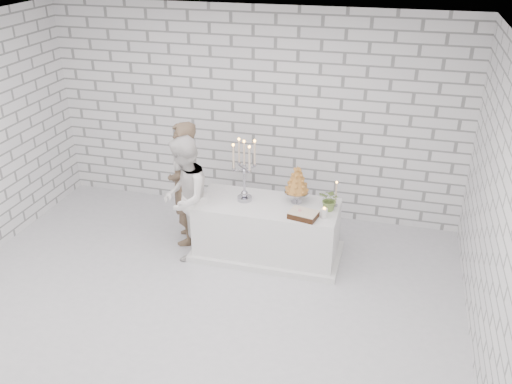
# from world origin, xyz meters

# --- Properties ---
(ground) EXTENTS (6.00, 5.00, 0.01)m
(ground) POSITION_xyz_m (0.00, 0.00, 0.00)
(ground) COLOR silver
(ground) RESTS_ON ground
(ceiling) EXTENTS (6.00, 5.00, 0.01)m
(ceiling) POSITION_xyz_m (0.00, 0.00, 3.00)
(ceiling) COLOR white
(ceiling) RESTS_ON ground
(wall_back) EXTENTS (6.00, 0.01, 3.00)m
(wall_back) POSITION_xyz_m (0.00, 2.50, 1.50)
(wall_back) COLOR white
(wall_back) RESTS_ON ground
(wall_front) EXTENTS (6.00, 0.01, 3.00)m
(wall_front) POSITION_xyz_m (0.00, -2.50, 1.50)
(wall_front) COLOR white
(wall_front) RESTS_ON ground
(wall_right) EXTENTS (0.01, 5.00, 3.00)m
(wall_right) POSITION_xyz_m (3.00, 0.00, 1.50)
(wall_right) COLOR white
(wall_right) RESTS_ON ground
(cake_table) EXTENTS (1.80, 0.80, 0.75)m
(cake_table) POSITION_xyz_m (0.53, 1.24, 0.38)
(cake_table) COLOR white
(cake_table) RESTS_ON ground
(groom) EXTENTS (0.58, 0.72, 1.70)m
(groom) POSITION_xyz_m (-0.63, 1.32, 0.85)
(groom) COLOR brown
(groom) RESTS_ON ground
(bride) EXTENTS (0.74, 0.88, 1.63)m
(bride) POSITION_xyz_m (-0.49, 0.99, 0.81)
(bride) COLOR white
(bride) RESTS_ON ground
(candelabra) EXTENTS (0.35, 0.35, 0.82)m
(candelabra) POSITION_xyz_m (0.22, 1.26, 1.16)
(candelabra) COLOR #9E9DA8
(candelabra) RESTS_ON cake_table
(croquembouche) EXTENTS (0.41, 0.41, 0.50)m
(croquembouche) POSITION_xyz_m (0.88, 1.38, 1.00)
(croquembouche) COLOR #A46A2D
(croquembouche) RESTS_ON cake_table
(chocolate_cake) EXTENTS (0.37, 0.30, 0.08)m
(chocolate_cake) POSITION_xyz_m (1.04, 1.00, 0.79)
(chocolate_cake) COLOR black
(chocolate_cake) RESTS_ON cake_table
(pillar_candle) EXTENTS (0.10, 0.10, 0.12)m
(pillar_candle) POSITION_xyz_m (1.28, 1.06, 0.81)
(pillar_candle) COLOR white
(pillar_candle) RESTS_ON cake_table
(extra_taper) EXTENTS (0.07, 0.07, 0.32)m
(extra_taper) POSITION_xyz_m (1.37, 1.40, 0.91)
(extra_taper) COLOR beige
(extra_taper) RESTS_ON cake_table
(flowers) EXTENTS (0.32, 0.30, 0.29)m
(flowers) POSITION_xyz_m (1.31, 1.27, 0.89)
(flowers) COLOR #537334
(flowers) RESTS_ON cake_table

